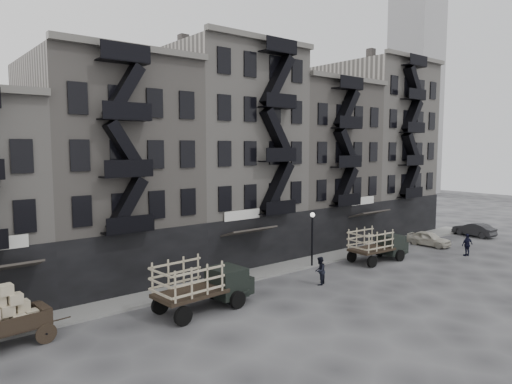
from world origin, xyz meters
TOP-DOWN VIEW (x-y plane):
  - ground at (0.00, 0.00)m, footprint 140.00×140.00m
  - sidewalk at (0.00, 3.75)m, footprint 55.00×2.50m
  - building_midwest at (-10.00, 9.83)m, footprint 10.00×11.35m
  - building_center at (-0.00, 9.82)m, footprint 10.00×11.35m
  - building_mideast at (10.00, 9.83)m, footprint 10.00×11.35m
  - building_east at (20.00, 9.82)m, footprint 10.00×11.35m
  - lamp_post at (3.00, 2.60)m, footprint 0.36×0.36m
  - distant_tower at (60.00, 30.00)m, footprint 8.00×8.00m
  - wagon at (-18.10, 1.69)m, footprint 3.62×2.17m
  - stake_truck_west at (-8.54, 0.01)m, footprint 6.14×2.85m
  - stake_truck_east at (8.50, 0.54)m, footprint 5.59×2.56m
  - car_east at (17.11, 1.09)m, footprint 1.82×4.07m
  - car_far at (25.00, 0.62)m, footprint 1.82×4.33m
  - pedestrian_mid at (0.21, -0.84)m, footprint 1.15×1.06m
  - policeman at (15.97, -3.12)m, footprint 1.22×0.77m

SIDE VIEW (x-z plane):
  - ground at x=0.00m, z-range 0.00..0.00m
  - sidewalk at x=0.00m, z-range 0.00..0.15m
  - car_east at x=17.11m, z-range 0.00..1.36m
  - car_far at x=25.00m, z-range 0.00..1.39m
  - pedestrian_mid at x=0.21m, z-range 0.00..1.91m
  - policeman at x=15.97m, z-range 0.00..1.93m
  - stake_truck_east at x=8.50m, z-range 0.19..2.94m
  - wagon at x=-18.10m, z-range 0.21..3.14m
  - stake_truck_west at x=-8.54m, z-range 0.21..3.22m
  - lamp_post at x=3.00m, z-range 0.64..4.92m
  - building_midwest at x=-10.00m, z-range -0.60..15.60m
  - building_mideast at x=10.00m, z-range -0.60..15.60m
  - building_center at x=0.00m, z-range -0.60..17.60m
  - building_east at x=20.00m, z-range -0.60..18.60m
  - distant_tower at x=60.00m, z-range 0.76..66.76m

